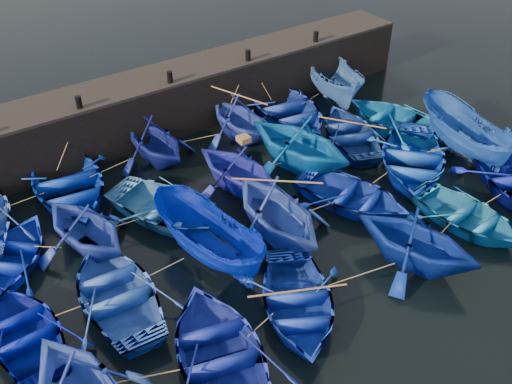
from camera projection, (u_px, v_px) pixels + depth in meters
ground at (309, 254)px, 19.47m from camera, size 120.00×120.00×0.00m
quay_wall at (164, 103)px, 25.65m from camera, size 26.00×2.50×2.50m
quay_top at (161, 76)px, 24.87m from camera, size 26.00×2.50×0.12m
bollard_1 at (79, 102)px, 22.26m from camera, size 0.24×0.24×0.50m
bollard_2 at (170, 77)px, 24.10m from camera, size 0.24×0.24×0.50m
bollard_3 at (248, 55)px, 25.93m from camera, size 0.24×0.24×0.50m
bollard_4 at (316, 36)px, 27.76m from camera, size 0.24×0.24×0.50m
boat_1 at (67, 184)px, 21.77m from camera, size 4.73×6.11×1.17m
boat_2 at (154, 140)px, 23.50m from camera, size 3.67×4.16×2.06m
boat_3 at (239, 118)px, 24.98m from camera, size 3.59×4.12×2.10m
boat_4 at (287, 109)px, 26.60m from camera, size 4.75×6.15×1.18m
boat_5 at (333, 80)px, 28.05m from camera, size 3.66×5.65×2.04m
boat_6 at (8, 259)px, 18.62m from camera, size 5.28×5.32×0.91m
boat_7 at (85, 226)px, 19.05m from camera, size 4.26×4.66×2.08m
boat_8 at (170, 208)px, 20.66m from camera, size 5.45×6.12×1.05m
boat_9 at (238, 167)px, 21.84m from camera, size 4.29×4.70×2.11m
boat_10 at (299, 141)px, 22.98m from camera, size 5.25×5.73×2.54m
boat_11 at (351, 133)px, 25.04m from camera, size 4.88×5.60×0.97m
boat_12 at (397, 120)px, 25.90m from camera, size 4.59×5.72×1.06m
boat_13 at (25, 332)px, 16.22m from camera, size 3.13×4.29×0.87m
boat_14 at (117, 292)px, 17.39m from camera, size 3.78×5.06×1.00m
boat_15 at (207, 239)px, 18.68m from camera, size 2.74×5.17×1.90m
boat_16 at (276, 210)px, 19.47m from camera, size 4.13×4.74×2.42m
boat_17 at (352, 195)px, 21.37m from camera, size 4.68×5.42×0.95m
boat_18 at (412, 158)px, 23.22m from camera, size 6.75×6.68×1.15m
boat_19 at (463, 134)px, 23.96m from camera, size 2.82×5.42×1.99m
boat_21 at (220, 352)px, 15.56m from camera, size 4.74×5.77×1.05m
boat_22 at (297, 302)px, 17.08m from camera, size 5.06×5.57×0.95m
boat_23 at (417, 240)px, 18.41m from camera, size 4.77×5.13×2.21m
boat_24 at (467, 216)px, 20.44m from camera, size 3.54×4.65×0.91m
wooden_crate at (244, 139)px, 21.29m from camera, size 0.43×0.43×0.22m
mooring_ropes at (229, 167)px, 22.19m from camera, size 17.26×11.89×2.10m
loose_oars at (292, 161)px, 21.15m from camera, size 10.34×11.64×1.53m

